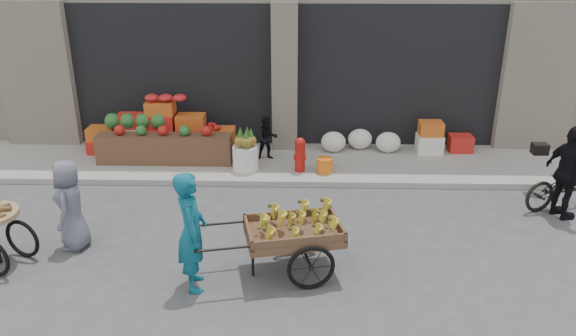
{
  "coord_description": "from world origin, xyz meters",
  "views": [
    {
      "loc": [
        0.4,
        -6.93,
        4.5
      ],
      "look_at": [
        0.17,
        1.32,
        1.1
      ],
      "focal_mm": 35.0,
      "sensor_mm": 36.0,
      "label": 1
    }
  ],
  "objects_px": {
    "banana_cart": "(290,230)",
    "vendor_grey": "(71,205)",
    "vendor_woman": "(192,231)",
    "seated_person": "(267,138)",
    "bicycle": "(566,184)",
    "pineapple_bin": "(246,158)",
    "fire_hydrant": "(300,153)",
    "orange_bucket": "(325,165)",
    "cyclist": "(569,173)"
  },
  "relations": [
    {
      "from": "vendor_woman",
      "to": "bicycle",
      "type": "relative_size",
      "value": 1.0
    },
    {
      "from": "seated_person",
      "to": "banana_cart",
      "type": "xyz_separation_m",
      "value": [
        0.59,
        -4.17,
        0.11
      ]
    },
    {
      "from": "seated_person",
      "to": "cyclist",
      "type": "bearing_deg",
      "value": -33.76
    },
    {
      "from": "orange_bucket",
      "to": "seated_person",
      "type": "bearing_deg",
      "value": 149.74
    },
    {
      "from": "fire_hydrant",
      "to": "vendor_woman",
      "type": "distance_m",
      "value": 4.17
    },
    {
      "from": "pineapple_bin",
      "to": "vendor_woman",
      "type": "distance_m",
      "value": 4.0
    },
    {
      "from": "pineapple_bin",
      "to": "orange_bucket",
      "type": "xyz_separation_m",
      "value": [
        1.6,
        -0.1,
        -0.1
      ]
    },
    {
      "from": "fire_hydrant",
      "to": "orange_bucket",
      "type": "height_order",
      "value": "fire_hydrant"
    },
    {
      "from": "banana_cart",
      "to": "orange_bucket",
      "type": "bearing_deg",
      "value": 67.58
    },
    {
      "from": "orange_bucket",
      "to": "seated_person",
      "type": "xyz_separation_m",
      "value": [
        -1.2,
        0.7,
        0.31
      ]
    },
    {
      "from": "banana_cart",
      "to": "vendor_grey",
      "type": "xyz_separation_m",
      "value": [
        -3.37,
        0.64,
        0.03
      ]
    },
    {
      "from": "banana_cart",
      "to": "seated_person",
      "type": "bearing_deg",
      "value": 85.63
    },
    {
      "from": "banana_cart",
      "to": "bicycle",
      "type": "relative_size",
      "value": 1.41
    },
    {
      "from": "cyclist",
      "to": "seated_person",
      "type": "bearing_deg",
      "value": 45.62
    },
    {
      "from": "orange_bucket",
      "to": "cyclist",
      "type": "height_order",
      "value": "cyclist"
    },
    {
      "from": "orange_bucket",
      "to": "vendor_grey",
      "type": "bearing_deg",
      "value": -144.6
    },
    {
      "from": "seated_person",
      "to": "vendor_grey",
      "type": "bearing_deg",
      "value": -138.24
    },
    {
      "from": "seated_person",
      "to": "bicycle",
      "type": "bearing_deg",
      "value": -29.31
    },
    {
      "from": "orange_bucket",
      "to": "seated_person",
      "type": "relative_size",
      "value": 0.34
    },
    {
      "from": "vendor_grey",
      "to": "bicycle",
      "type": "distance_m",
      "value": 8.38
    },
    {
      "from": "fire_hydrant",
      "to": "seated_person",
      "type": "height_order",
      "value": "seated_person"
    },
    {
      "from": "fire_hydrant",
      "to": "bicycle",
      "type": "distance_m",
      "value": 4.9
    },
    {
      "from": "bicycle",
      "to": "vendor_grey",
      "type": "bearing_deg",
      "value": 80.55
    },
    {
      "from": "vendor_woman",
      "to": "cyclist",
      "type": "xyz_separation_m",
      "value": [
        5.96,
        2.25,
        -0.03
      ]
    },
    {
      "from": "banana_cart",
      "to": "vendor_woman",
      "type": "distance_m",
      "value": 1.38
    },
    {
      "from": "fire_hydrant",
      "to": "vendor_grey",
      "type": "relative_size",
      "value": 0.49
    },
    {
      "from": "seated_person",
      "to": "banana_cart",
      "type": "relative_size",
      "value": 0.39
    },
    {
      "from": "pineapple_bin",
      "to": "vendor_woman",
      "type": "xyz_separation_m",
      "value": [
        -0.32,
        -3.96,
        0.49
      ]
    },
    {
      "from": "pineapple_bin",
      "to": "cyclist",
      "type": "bearing_deg",
      "value": -16.83
    },
    {
      "from": "pineapple_bin",
      "to": "fire_hydrant",
      "type": "relative_size",
      "value": 0.73
    },
    {
      "from": "vendor_woman",
      "to": "banana_cart",
      "type": "bearing_deg",
      "value": -85.82
    },
    {
      "from": "banana_cart",
      "to": "bicycle",
      "type": "xyz_separation_m",
      "value": [
        4.85,
        2.26,
        -0.24
      ]
    },
    {
      "from": "pineapple_bin",
      "to": "seated_person",
      "type": "relative_size",
      "value": 0.56
    },
    {
      "from": "pineapple_bin",
      "to": "fire_hydrant",
      "type": "height_order",
      "value": "fire_hydrant"
    },
    {
      "from": "seated_person",
      "to": "cyclist",
      "type": "height_order",
      "value": "cyclist"
    },
    {
      "from": "pineapple_bin",
      "to": "vendor_woman",
      "type": "relative_size",
      "value": 0.3
    },
    {
      "from": "orange_bucket",
      "to": "seated_person",
      "type": "distance_m",
      "value": 1.42
    },
    {
      "from": "banana_cart",
      "to": "bicycle",
      "type": "height_order",
      "value": "banana_cart"
    },
    {
      "from": "bicycle",
      "to": "orange_bucket",
      "type": "bearing_deg",
      "value": 53.49
    },
    {
      "from": "banana_cart",
      "to": "vendor_grey",
      "type": "relative_size",
      "value": 1.67
    },
    {
      "from": "fire_hydrant",
      "to": "banana_cart",
      "type": "distance_m",
      "value": 3.52
    },
    {
      "from": "orange_bucket",
      "to": "fire_hydrant",
      "type": "bearing_deg",
      "value": 174.29
    },
    {
      "from": "orange_bucket",
      "to": "cyclist",
      "type": "distance_m",
      "value": 4.38
    },
    {
      "from": "fire_hydrant",
      "to": "seated_person",
      "type": "bearing_deg",
      "value": 137.12
    },
    {
      "from": "seated_person",
      "to": "vendor_grey",
      "type": "distance_m",
      "value": 4.5
    },
    {
      "from": "pineapple_bin",
      "to": "vendor_woman",
      "type": "bearing_deg",
      "value": -94.68
    },
    {
      "from": "seated_person",
      "to": "vendor_woman",
      "type": "height_order",
      "value": "vendor_woman"
    },
    {
      "from": "orange_bucket",
      "to": "bicycle",
      "type": "relative_size",
      "value": 0.19
    },
    {
      "from": "orange_bucket",
      "to": "banana_cart",
      "type": "height_order",
      "value": "banana_cart"
    },
    {
      "from": "banana_cart",
      "to": "cyclist",
      "type": "relative_size",
      "value": 1.47
    }
  ]
}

